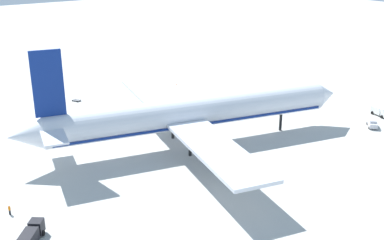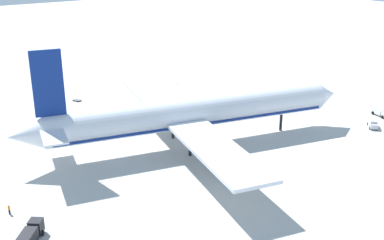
{
  "view_description": "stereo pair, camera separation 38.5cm",
  "coord_description": "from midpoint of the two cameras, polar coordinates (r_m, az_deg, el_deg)",
  "views": [
    {
      "loc": [
        -60.27,
        -80.24,
        42.94
      ],
      "look_at": [
        -3.12,
        -3.27,
        7.59
      ],
      "focal_mm": 44.4,
      "sensor_mm": 36.0,
      "label": 1
    },
    {
      "loc": [
        -59.96,
        -80.47,
        42.94
      ],
      "look_at": [
        -3.12,
        -3.27,
        7.59
      ],
      "focal_mm": 44.4,
      "sensor_mm": 36.0,
      "label": 2
    }
  ],
  "objects": [
    {
      "name": "airliner",
      "position": [
        105.97,
        -0.43,
        0.76
      ],
      "size": [
        77.21,
        69.18,
        24.42
      ],
      "color": "silver",
      "rests_on": "ground"
    },
    {
      "name": "service_van",
      "position": [
        127.29,
        20.76,
        -0.35
      ],
      "size": [
        4.72,
        4.61,
        1.97
      ],
      "color": "silver",
      "rests_on": "ground"
    },
    {
      "name": "baggage_cart_1",
      "position": [
        143.28,
        -13.78,
        2.31
      ],
      "size": [
        2.34,
        2.99,
        0.4
      ],
      "color": "#595B60",
      "rests_on": "ground"
    },
    {
      "name": "service_truck_1",
      "position": [
        136.38,
        21.7,
        1.01
      ],
      "size": [
        3.69,
        5.92,
        2.57
      ],
      "color": "white",
      "rests_on": "ground"
    },
    {
      "name": "traffic_cone_3",
      "position": [
        155.42,
        -1.92,
        4.3
      ],
      "size": [
        0.36,
        0.36,
        0.55
      ],
      "primitive_type": "cone",
      "color": "orange",
      "rests_on": "ground"
    },
    {
      "name": "service_truck_3",
      "position": [
        78.36,
        -18.9,
        -12.96
      ],
      "size": [
        5.74,
        6.32,
        2.6
      ],
      "color": "black",
      "rests_on": "ground"
    },
    {
      "name": "ground_plane",
      "position": [
        109.15,
        0.19,
        -2.93
      ],
      "size": [
        600.0,
        600.0,
        0.0
      ],
      "primitive_type": "plane",
      "color": "#B2B2AD"
    },
    {
      "name": "ground_worker_3",
      "position": [
        87.39,
        -21.2,
        -10.03
      ],
      "size": [
        0.48,
        0.48,
        1.77
      ],
      "color": "black",
      "rests_on": "ground"
    }
  ]
}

